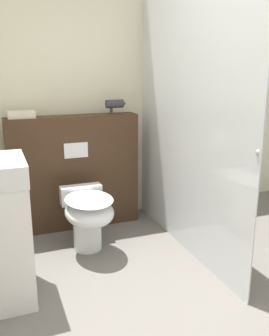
# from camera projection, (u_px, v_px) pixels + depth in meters

# --- Properties ---
(wall_back) EXTENTS (8.00, 0.06, 2.50)m
(wall_back) POSITION_uv_depth(u_px,v_px,m) (87.00, 96.00, 3.67)
(wall_back) COLOR beige
(wall_back) RESTS_ON ground_plane
(partition_panel) EXTENTS (1.23, 0.22, 1.09)m
(partition_panel) POSITION_uv_depth(u_px,v_px,m) (75.00, 172.00, 3.60)
(partition_panel) COLOR #3D2819
(partition_panel) RESTS_ON ground_plane
(shower_glass) EXTENTS (0.04, 1.87, 2.15)m
(shower_glass) POSITION_uv_depth(u_px,v_px,m) (186.00, 124.00, 3.05)
(shower_glass) COLOR silver
(shower_glass) RESTS_ON ground_plane
(toilet) EXTENTS (0.40, 0.61, 0.51)m
(toilet) POSITION_uv_depth(u_px,v_px,m) (88.00, 214.00, 3.14)
(toilet) COLOR white
(toilet) RESTS_ON ground_plane
(hair_drier) EXTENTS (0.20, 0.08, 0.14)m
(hair_drier) POSITION_uv_depth(u_px,v_px,m) (115.00, 104.00, 3.56)
(hair_drier) COLOR #2D2D33
(hair_drier) RESTS_ON partition_panel
(folded_towel) EXTENTS (0.24, 0.17, 0.06)m
(folded_towel) POSITION_uv_depth(u_px,v_px,m) (21.00, 115.00, 3.30)
(folded_towel) COLOR beige
(folded_towel) RESTS_ON partition_panel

